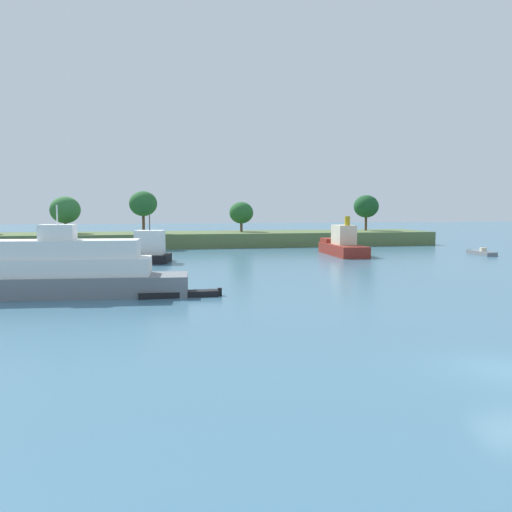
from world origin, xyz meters
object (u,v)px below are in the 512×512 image
(small_motorboat, at_px, (179,294))
(white_riverboat, at_px, (15,273))
(tugboat, at_px, (342,245))
(fishing_skiff, at_px, (481,253))

(small_motorboat, bearing_deg, white_riverboat, 168.77)
(small_motorboat, bearing_deg, tugboat, 52.10)
(white_riverboat, relative_size, fishing_skiff, 4.60)
(fishing_skiff, distance_m, small_motorboat, 49.71)
(tugboat, relative_size, fishing_skiff, 2.18)
(white_riverboat, bearing_deg, tugboat, 38.65)
(fishing_skiff, bearing_deg, small_motorboat, -147.70)
(tugboat, xyz_separation_m, small_motorboat, (-23.61, -30.33, -1.13))
(tugboat, xyz_separation_m, white_riverboat, (-35.09, -28.06, 0.41))
(tugboat, bearing_deg, fishing_skiff, -11.57)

